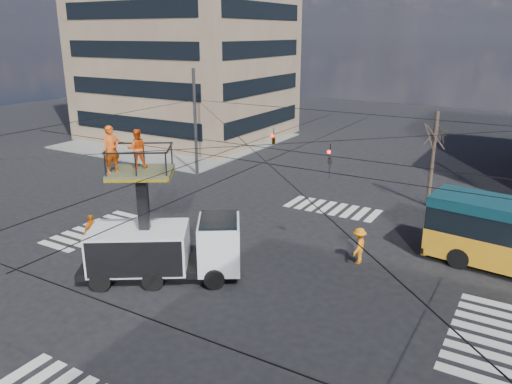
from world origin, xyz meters
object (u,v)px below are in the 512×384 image
Objects in this scene: utility_truck at (164,232)px; worker_ground at (92,232)px; flagger at (359,246)px; traffic_cone at (124,243)px.

utility_truck is 3.90× the size of worker_ground.
traffic_cone is at bearing -68.54° from flagger.
utility_truck is 4.03× the size of flagger.
utility_truck reaches higher than worker_ground.
worker_ground is (-5.17, 0.45, -1.24)m from utility_truck.
traffic_cone is 1.70m from worker_ground.
traffic_cone is 11.63m from flagger.
worker_ground is (-1.38, -0.81, 0.57)m from traffic_cone.
utility_truck is 9.08m from flagger.
flagger is at bearing 6.57° from utility_truck.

